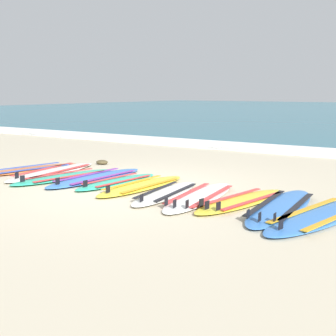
{
  "coord_description": "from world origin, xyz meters",
  "views": [
    {
      "loc": [
        4.8,
        -6.04,
        1.64
      ],
      "look_at": [
        0.24,
        0.91,
        0.25
      ],
      "focal_mm": 48.87,
      "sensor_mm": 36.0,
      "label": 1
    }
  ],
  "objects_px": {
    "surfboard_7": "(200,197)",
    "surfboard_10": "(322,216)",
    "surfboard_1": "(53,172)",
    "surfboard_9": "(281,207)",
    "surfboard_6": "(166,193)",
    "surfboard_4": "(117,182)",
    "surfboard_3": "(96,178)",
    "surfboard_5": "(142,186)",
    "surfboard_2": "(65,177)",
    "surfboard_0": "(31,169)",
    "surfboard_8": "(242,201)"
  },
  "relations": [
    {
      "from": "surfboard_1",
      "to": "surfboard_3",
      "type": "relative_size",
      "value": 1.07
    },
    {
      "from": "surfboard_2",
      "to": "surfboard_6",
      "type": "xyz_separation_m",
      "value": [
        2.4,
        -0.12,
        0.0
      ]
    },
    {
      "from": "surfboard_3",
      "to": "surfboard_5",
      "type": "xyz_separation_m",
      "value": [
        1.17,
        -0.13,
        0.0
      ]
    },
    {
      "from": "surfboard_3",
      "to": "surfboard_10",
      "type": "height_order",
      "value": "same"
    },
    {
      "from": "surfboard_1",
      "to": "surfboard_9",
      "type": "relative_size",
      "value": 1.04
    },
    {
      "from": "surfboard_7",
      "to": "surfboard_1",
      "type": "bearing_deg",
      "value": 174.93
    },
    {
      "from": "surfboard_10",
      "to": "surfboard_3",
      "type": "bearing_deg",
      "value": 174.84
    },
    {
      "from": "surfboard_3",
      "to": "surfboard_1",
      "type": "bearing_deg",
      "value": 179.3
    },
    {
      "from": "surfboard_10",
      "to": "surfboard_7",
      "type": "bearing_deg",
      "value": 177.47
    },
    {
      "from": "surfboard_9",
      "to": "surfboard_1",
      "type": "bearing_deg",
      "value": 177.06
    },
    {
      "from": "surfboard_2",
      "to": "surfboard_6",
      "type": "relative_size",
      "value": 1.13
    },
    {
      "from": "surfboard_4",
      "to": "surfboard_9",
      "type": "height_order",
      "value": "same"
    },
    {
      "from": "surfboard_2",
      "to": "surfboard_5",
      "type": "distance_m",
      "value": 1.74
    },
    {
      "from": "surfboard_6",
      "to": "surfboard_10",
      "type": "distance_m",
      "value": 2.45
    },
    {
      "from": "surfboard_4",
      "to": "surfboard_10",
      "type": "relative_size",
      "value": 0.75
    },
    {
      "from": "surfboard_7",
      "to": "surfboard_9",
      "type": "distance_m",
      "value": 1.27
    },
    {
      "from": "surfboard_7",
      "to": "surfboard_10",
      "type": "bearing_deg",
      "value": -2.53
    },
    {
      "from": "surfboard_10",
      "to": "surfboard_2",
      "type": "bearing_deg",
      "value": 178.5
    },
    {
      "from": "surfboard_1",
      "to": "surfboard_5",
      "type": "height_order",
      "value": "same"
    },
    {
      "from": "surfboard_1",
      "to": "surfboard_6",
      "type": "distance_m",
      "value": 3.05
    },
    {
      "from": "surfboard_0",
      "to": "surfboard_2",
      "type": "xyz_separation_m",
      "value": [
        1.22,
        -0.22,
        -0.0
      ]
    },
    {
      "from": "surfboard_0",
      "to": "surfboard_3",
      "type": "distance_m",
      "value": 1.78
    },
    {
      "from": "surfboard_7",
      "to": "surfboard_0",
      "type": "bearing_deg",
      "value": 176.36
    },
    {
      "from": "surfboard_1",
      "to": "surfboard_10",
      "type": "xyz_separation_m",
      "value": [
        5.47,
        -0.4,
        -0.0
      ]
    },
    {
      "from": "surfboard_0",
      "to": "surfboard_7",
      "type": "bearing_deg",
      "value": -3.64
    },
    {
      "from": "surfboard_2",
      "to": "surfboard_4",
      "type": "bearing_deg",
      "value": 8.86
    },
    {
      "from": "surfboard_0",
      "to": "surfboard_8",
      "type": "bearing_deg",
      "value": -2.03
    },
    {
      "from": "surfboard_5",
      "to": "surfboard_0",
      "type": "bearing_deg",
      "value": 178.29
    },
    {
      "from": "surfboard_6",
      "to": "surfboard_7",
      "type": "height_order",
      "value": "same"
    },
    {
      "from": "surfboard_1",
      "to": "surfboard_4",
      "type": "xyz_separation_m",
      "value": [
        1.77,
        -0.1,
        0.0
      ]
    },
    {
      "from": "surfboard_6",
      "to": "surfboard_7",
      "type": "relative_size",
      "value": 0.87
    },
    {
      "from": "surfboard_2",
      "to": "surfboard_6",
      "type": "height_order",
      "value": "same"
    },
    {
      "from": "surfboard_3",
      "to": "surfboard_5",
      "type": "height_order",
      "value": "same"
    },
    {
      "from": "surfboard_2",
      "to": "surfboard_10",
      "type": "distance_m",
      "value": 4.86
    },
    {
      "from": "surfboard_0",
      "to": "surfboard_9",
      "type": "relative_size",
      "value": 0.91
    },
    {
      "from": "surfboard_5",
      "to": "surfboard_4",
      "type": "bearing_deg",
      "value": 175.67
    },
    {
      "from": "surfboard_2",
      "to": "surfboard_9",
      "type": "distance_m",
      "value": 4.25
    },
    {
      "from": "surfboard_5",
      "to": "surfboard_10",
      "type": "xyz_separation_m",
      "value": [
        3.12,
        -0.26,
        -0.0
      ]
    },
    {
      "from": "surfboard_6",
      "to": "surfboard_7",
      "type": "distance_m",
      "value": 0.58
    },
    {
      "from": "surfboard_3",
      "to": "surfboard_10",
      "type": "relative_size",
      "value": 0.92
    },
    {
      "from": "surfboard_4",
      "to": "surfboard_0",
      "type": "bearing_deg",
      "value": 178.95
    },
    {
      "from": "surfboard_1",
      "to": "surfboard_7",
      "type": "relative_size",
      "value": 1.1
    },
    {
      "from": "surfboard_1",
      "to": "surfboard_10",
      "type": "relative_size",
      "value": 0.98
    },
    {
      "from": "surfboard_3",
      "to": "surfboard_5",
      "type": "relative_size",
      "value": 1.1
    },
    {
      "from": "surfboard_3",
      "to": "surfboard_5",
      "type": "bearing_deg",
      "value": -6.13
    },
    {
      "from": "surfboard_9",
      "to": "surfboard_2",
      "type": "bearing_deg",
      "value": -179.67
    },
    {
      "from": "surfboard_0",
      "to": "surfboard_10",
      "type": "height_order",
      "value": "same"
    },
    {
      "from": "surfboard_1",
      "to": "surfboard_2",
      "type": "bearing_deg",
      "value": -23.99
    },
    {
      "from": "surfboard_4",
      "to": "surfboard_7",
      "type": "distance_m",
      "value": 1.85
    },
    {
      "from": "surfboard_7",
      "to": "surfboard_10",
      "type": "distance_m",
      "value": 1.88
    }
  ]
}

